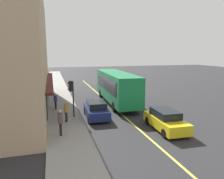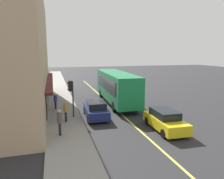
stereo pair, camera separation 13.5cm
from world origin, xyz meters
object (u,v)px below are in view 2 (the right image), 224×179
(car_navy, at_px, (96,109))
(car_yellow, at_px, (165,120))
(car_silver, at_px, (106,83))
(traffic_light, at_px, (71,90))
(pedestrian_waiting, at_px, (60,120))
(pedestrian_mid_block, at_px, (66,110))
(bus, at_px, (116,86))
(pedestrian_by_curb, at_px, (55,100))

(car_navy, distance_m, car_yellow, 6.25)
(car_silver, distance_m, car_navy, 16.77)
(traffic_light, height_order, car_yellow, traffic_light)
(pedestrian_waiting, height_order, pedestrian_mid_block, pedestrian_waiting)
(car_navy, relative_size, car_yellow, 1.00)
(bus, bearing_deg, car_silver, -7.75)
(traffic_light, bearing_deg, pedestrian_waiting, 164.26)
(car_navy, relative_size, pedestrian_waiting, 2.38)
(car_yellow, height_order, pedestrian_mid_block, pedestrian_mid_block)
(pedestrian_by_curb, bearing_deg, car_navy, -134.64)
(bus, height_order, car_silver, bus)
(pedestrian_mid_block, bearing_deg, car_yellow, -115.99)
(car_silver, bearing_deg, bus, 172.25)
(car_navy, xyz_separation_m, car_yellow, (-4.42, -4.41, 0.00))
(bus, distance_m, pedestrian_mid_block, 8.40)
(pedestrian_mid_block, bearing_deg, pedestrian_by_curb, 9.72)
(pedestrian_waiting, xyz_separation_m, pedestrian_mid_block, (2.86, -0.58, -0.08))
(pedestrian_by_curb, bearing_deg, car_yellow, -134.89)
(car_yellow, xyz_separation_m, pedestrian_mid_block, (3.46, 7.09, 0.44))
(car_silver, relative_size, pedestrian_waiting, 2.34)
(car_silver, bearing_deg, pedestrian_waiting, 157.71)
(bus, height_order, pedestrian_mid_block, bus)
(traffic_light, height_order, pedestrian_by_curb, traffic_light)
(car_navy, bearing_deg, car_yellow, -135.09)
(car_silver, height_order, pedestrian_by_curb, pedestrian_by_curb)
(pedestrian_by_curb, bearing_deg, pedestrian_mid_block, -170.28)
(car_navy, height_order, pedestrian_mid_block, pedestrian_mid_block)
(car_navy, relative_size, pedestrian_by_curb, 2.77)
(pedestrian_by_curb, bearing_deg, car_silver, -33.28)
(bus, relative_size, car_navy, 2.56)
(car_silver, bearing_deg, pedestrian_by_curb, 146.72)
(bus, bearing_deg, traffic_light, 129.80)
(car_yellow, height_order, pedestrian_by_curb, pedestrian_by_curb)
(bus, xyz_separation_m, car_yellow, (-9.24, -1.05, -1.24))
(car_silver, relative_size, car_yellow, 0.99)
(pedestrian_waiting, distance_m, pedestrian_mid_block, 2.92)
(car_yellow, relative_size, pedestrian_waiting, 2.37)
(bus, relative_size, pedestrian_by_curb, 7.09)
(car_yellow, distance_m, pedestrian_mid_block, 7.90)
(traffic_light, height_order, car_silver, traffic_light)
(car_yellow, bearing_deg, traffic_light, 54.30)
(car_silver, height_order, car_yellow, same)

